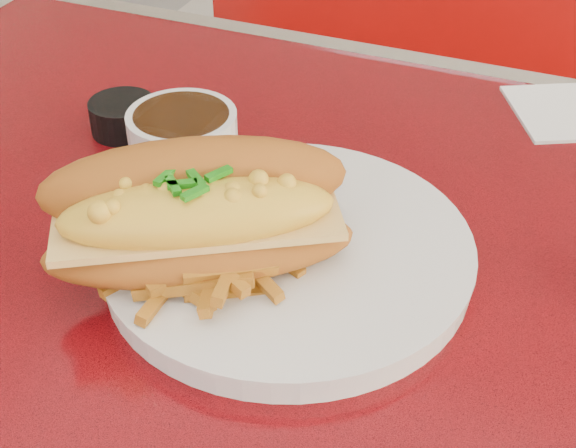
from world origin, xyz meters
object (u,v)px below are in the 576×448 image
at_px(fork, 335,280).
at_px(gravy_ramekin, 183,139).
at_px(booth_bench_far, 466,208).
at_px(diner_table, 321,405).
at_px(sauce_cup_left, 123,115).
at_px(mac_hoagie, 197,214).
at_px(dinner_plate, 288,252).

xyz_separation_m(fork, gravy_ramekin, (-0.19, 0.12, 0.01)).
relative_size(booth_bench_far, gravy_ramekin, 8.95).
height_order(diner_table, sauce_cup_left, sauce_cup_left).
xyz_separation_m(booth_bench_far, fork, (0.02, -0.84, 0.50)).
distance_m(gravy_ramekin, sauce_cup_left, 0.10).
distance_m(diner_table, mac_hoagie, 0.25).
bearing_deg(sauce_cup_left, fork, -29.20).
xyz_separation_m(fork, sauce_cup_left, (-0.28, 0.16, -0.00)).
bearing_deg(sauce_cup_left, gravy_ramekin, -21.42).
bearing_deg(gravy_ramekin, dinner_plate, -33.38).
xyz_separation_m(booth_bench_far, mac_hoagie, (-0.09, -0.86, 0.55)).
bearing_deg(gravy_ramekin, mac_hoagie, -57.11).
height_order(booth_bench_far, fork, booth_bench_far).
height_order(booth_bench_far, gravy_ramekin, booth_bench_far).
bearing_deg(diner_table, sauce_cup_left, 154.26).
xyz_separation_m(diner_table, fork, (0.02, -0.03, 0.18)).
relative_size(fork, sauce_cup_left, 2.08).
xyz_separation_m(booth_bench_far, sauce_cup_left, (-0.26, -0.68, 0.50)).
distance_m(booth_bench_far, fork, 0.98).
height_order(booth_bench_far, mac_hoagie, booth_bench_far).
relative_size(dinner_plate, fork, 2.28).
height_order(mac_hoagie, gravy_ramekin, mac_hoagie).
relative_size(dinner_plate, mac_hoagie, 1.34).
xyz_separation_m(diner_table, booth_bench_far, (0.00, 0.81, -0.32)).
bearing_deg(gravy_ramekin, diner_table, -27.79).
relative_size(dinner_plate, sauce_cup_left, 4.74).
xyz_separation_m(booth_bench_far, dinner_plate, (-0.03, -0.81, 0.49)).
distance_m(fork, gravy_ramekin, 0.23).
height_order(dinner_plate, sauce_cup_left, sauce_cup_left).
distance_m(diner_table, fork, 0.19).
bearing_deg(dinner_plate, diner_table, 4.55).
bearing_deg(fork, gravy_ramekin, 29.99).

